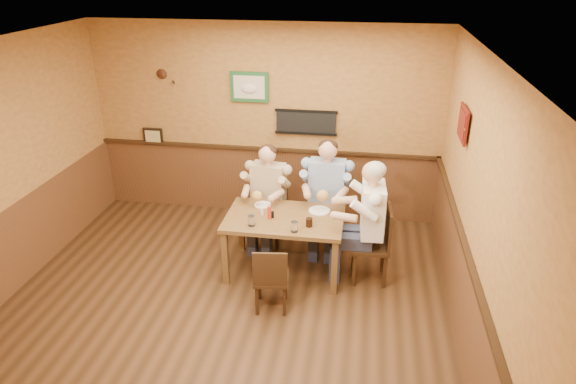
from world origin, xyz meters
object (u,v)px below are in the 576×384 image
(chair_near_side, at_px, (271,276))
(water_glass_left, at_px, (251,221))
(water_glass_mid, at_px, (294,227))
(salt_shaker, at_px, (262,211))
(dining_table, at_px, (285,223))
(chair_back_left, at_px, (269,213))
(pepper_shaker, at_px, (273,215))
(chair_right_end, at_px, (370,244))
(diner_tan_shirt, at_px, (269,200))
(cola_tumbler, at_px, (309,222))
(diner_blue_polo, at_px, (326,200))
(chair_back_right, at_px, (326,214))
(diner_white_elder, at_px, (371,229))
(hot_sauce_bottle, at_px, (269,212))

(chair_near_side, distance_m, water_glass_left, 0.70)
(water_glass_mid, height_order, salt_shaker, water_glass_mid)
(dining_table, distance_m, water_glass_mid, 0.41)
(chair_back_left, relative_size, pepper_shaker, 10.99)
(chair_right_end, height_order, water_glass_left, chair_right_end)
(diner_tan_shirt, distance_m, water_glass_left, 0.95)
(water_glass_mid, bearing_deg, chair_right_end, 20.93)
(cola_tumbler, bearing_deg, salt_shaker, 161.76)
(diner_blue_polo, xyz_separation_m, water_glass_mid, (-0.27, -1.03, 0.14))
(chair_back_right, xyz_separation_m, diner_blue_polo, (0.00, 0.00, 0.20))
(diner_blue_polo, relative_size, cola_tumbler, 13.27)
(diner_white_elder, distance_m, water_glass_mid, 0.93)
(water_glass_mid, relative_size, pepper_shaker, 1.53)
(cola_tumbler, height_order, hot_sauce_bottle, hot_sauce_bottle)
(chair_near_side, xyz_separation_m, cola_tumbler, (0.34, 0.56, 0.40))
(chair_back_left, bearing_deg, diner_white_elder, -18.07)
(water_glass_mid, xyz_separation_m, salt_shaker, (-0.44, 0.35, -0.01))
(chair_right_end, relative_size, diner_blue_polo, 0.70)
(diner_blue_polo, height_order, cola_tumbler, diner_blue_polo)
(water_glass_left, distance_m, hot_sauce_bottle, 0.27)
(water_glass_mid, xyz_separation_m, pepper_shaker, (-0.30, 0.30, -0.02))
(chair_back_right, height_order, diner_blue_polo, diner_blue_polo)
(diner_tan_shirt, relative_size, cola_tumbler, 12.42)
(chair_back_right, bearing_deg, chair_right_end, -48.31)
(dining_table, xyz_separation_m, diner_tan_shirt, (-0.32, 0.65, -0.03))
(chair_near_side, bearing_deg, diner_tan_shirt, -84.79)
(chair_right_end, relative_size, diner_white_elder, 0.70)
(diner_white_elder, height_order, salt_shaker, diner_white_elder)
(chair_near_side, distance_m, cola_tumbler, 0.77)
(chair_back_left, distance_m, chair_right_end, 1.50)
(chair_right_end, relative_size, chair_near_side, 1.19)
(cola_tumbler, distance_m, hot_sauce_bottle, 0.50)
(pepper_shaker, bearing_deg, diner_white_elder, 1.64)
(dining_table, relative_size, water_glass_left, 11.18)
(chair_near_side, distance_m, water_glass_mid, 0.61)
(cola_tumbler, bearing_deg, chair_back_right, 82.12)
(water_glass_left, xyz_separation_m, hot_sauce_bottle, (0.17, 0.20, 0.03))
(chair_right_end, bearing_deg, diner_blue_polo, -143.19)
(water_glass_left, bearing_deg, diner_white_elder, 11.05)
(chair_near_side, xyz_separation_m, water_glass_mid, (0.19, 0.41, 0.41))
(chair_back_right, height_order, water_glass_left, chair_back_right)
(water_glass_left, xyz_separation_m, pepper_shaker, (0.20, 0.23, -0.02))
(diner_tan_shirt, xyz_separation_m, cola_tumbler, (0.64, -0.84, 0.17))
(chair_right_end, distance_m, hot_sauce_bottle, 1.25)
(water_glass_left, relative_size, pepper_shaker, 1.55)
(chair_right_end, relative_size, diner_tan_shirt, 0.75)
(hot_sauce_bottle, bearing_deg, dining_table, 24.15)
(water_glass_mid, bearing_deg, water_glass_left, 173.02)
(diner_white_elder, height_order, hot_sauce_bottle, diner_white_elder)
(hot_sauce_bottle, distance_m, salt_shaker, 0.14)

